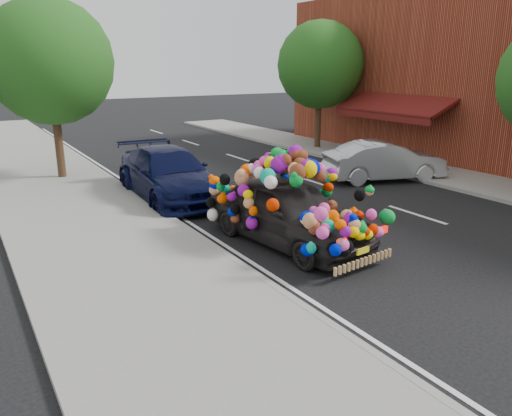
{
  "coord_description": "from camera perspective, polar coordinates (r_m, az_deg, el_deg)",
  "views": [
    {
      "loc": [
        -6.93,
        -8.84,
        3.99
      ],
      "look_at": [
        -1.38,
        0.27,
        0.88
      ],
      "focal_mm": 35.0,
      "sensor_mm": 36.0,
      "label": 1
    }
  ],
  "objects": [
    {
      "name": "sidewalk",
      "position": [
        10.02,
        -13.69,
        -7.32
      ],
      "size": [
        4.0,
        60.0,
        0.12
      ],
      "primitive_type": "cube",
      "color": "gray",
      "rests_on": "ground"
    },
    {
      "name": "footpath_far",
      "position": [
        19.61,
        20.21,
        3.69
      ],
      "size": [
        3.0,
        40.0,
        0.12
      ],
      "primitive_type": "cube",
      "color": "gray",
      "rests_on": "ground"
    },
    {
      "name": "silver_hatchback",
      "position": [
        18.07,
        14.47,
        5.22
      ],
      "size": [
        4.44,
        2.72,
        1.38
      ],
      "primitive_type": "imported",
      "rotation": [
        0.0,
        0.0,
        1.25
      ],
      "color": "#ABAEB2",
      "rests_on": "ground"
    },
    {
      "name": "tree_far_b",
      "position": [
        24.04,
        7.32,
        15.9
      ],
      "size": [
        4.0,
        4.0,
        5.9
      ],
      "color": "#332114",
      "rests_on": "ground"
    },
    {
      "name": "kerb",
      "position": [
        10.7,
        -3.71,
        -5.3
      ],
      "size": [
        0.15,
        60.0,
        0.13
      ],
      "primitive_type": "cube",
      "color": "gray",
      "rests_on": "ground"
    },
    {
      "name": "navy_sedan",
      "position": [
        15.41,
        -9.93,
        3.89
      ],
      "size": [
        2.27,
        5.25,
        1.51
      ],
      "primitive_type": "imported",
      "rotation": [
        0.0,
        0.0,
        -0.03
      ],
      "color": "black",
      "rests_on": "ground"
    },
    {
      "name": "lane_markings",
      "position": [
        14.31,
        17.87,
        -0.71
      ],
      "size": [
        6.0,
        50.0,
        0.01
      ],
      "primitive_type": null,
      "color": "silver",
      "rests_on": "ground"
    },
    {
      "name": "ground",
      "position": [
        11.92,
        6.36,
        -3.41
      ],
      "size": [
        100.0,
        100.0,
        0.0
      ],
      "primitive_type": "plane",
      "color": "black",
      "rests_on": "ground"
    },
    {
      "name": "tree_near_sidewalk",
      "position": [
        18.6,
        -22.5,
        15.18
      ],
      "size": [
        4.2,
        4.2,
        6.13
      ],
      "color": "#332114",
      "rests_on": "ground"
    },
    {
      "name": "plush_art_car",
      "position": [
        11.24,
        3.65,
        1.32
      ],
      "size": [
        2.63,
        4.81,
        2.15
      ],
      "rotation": [
        0.0,
        0.0,
        0.11
      ],
      "color": "black",
      "rests_on": "ground"
    }
  ]
}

